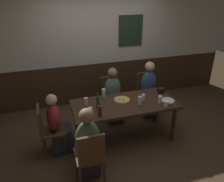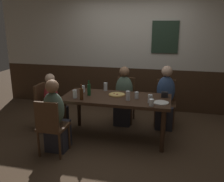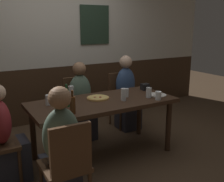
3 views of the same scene
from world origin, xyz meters
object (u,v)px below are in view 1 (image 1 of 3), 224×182
(dining_table, at_px, (125,107))
(person_head_west, at_px, (58,128))
(pizza, at_px, (122,100))
(pint_glass_stout, at_px, (143,98))
(beer_bottle_brown, at_px, (100,110))
(chair_mid_far, at_px, (111,95))
(condiment_caddy, at_px, (161,90))
(person_left_near, at_px, (88,148))
(person_mid_far, at_px, (113,99))
(chair_right_far, at_px, (146,90))
(tumbler_water, at_px, (104,93))
(chair_head_west, at_px, (48,128))
(pint_glass_pale, at_px, (140,101))
(beer_bottle_green, at_px, (98,102))
(beer_glass_half, at_px, (86,102))
(plate_white_large, at_px, (167,100))
(pint_glass_amber, at_px, (166,104))
(tumbler_short, at_px, (160,100))
(highball_clear, at_px, (90,112))
(chair_left_near, at_px, (90,155))
(person_right_far, at_px, (149,93))

(dining_table, distance_m, person_head_west, 1.18)
(pizza, relative_size, pint_glass_stout, 2.58)
(beer_bottle_brown, bearing_deg, chair_mid_far, 65.08)
(condiment_caddy, bearing_deg, person_head_west, -174.48)
(person_head_west, bearing_deg, dining_table, 0.00)
(person_left_near, height_order, person_mid_far, person_left_near)
(chair_right_far, distance_m, tumbler_water, 1.22)
(pizza, xyz_separation_m, condiment_caddy, (0.81, 0.08, 0.03))
(person_left_near, bearing_deg, chair_head_west, 128.29)
(pint_glass_pale, relative_size, beer_bottle_green, 0.58)
(dining_table, relative_size, pint_glass_stout, 16.40)
(chair_right_far, xyz_separation_m, pint_glass_stout, (-0.45, -0.83, 0.29))
(chair_head_west, xyz_separation_m, pint_glass_pale, (1.55, -0.13, 0.31))
(beer_glass_half, distance_m, plate_white_large, 1.43)
(pint_glass_amber, height_order, beer_bottle_green, beer_bottle_green)
(chair_head_west, xyz_separation_m, beer_bottle_brown, (0.81, -0.28, 0.34))
(chair_mid_far, height_order, pint_glass_pale, pint_glass_pale)
(chair_mid_far, height_order, beer_glass_half, chair_mid_far)
(pint_glass_stout, relative_size, tumbler_short, 0.85)
(chair_right_far, bearing_deg, chair_head_west, -158.77)
(highball_clear, height_order, condiment_caddy, highball_clear)
(dining_table, xyz_separation_m, chair_left_near, (-0.80, -0.83, -0.16))
(pint_glass_pale, bearing_deg, person_left_near, -152.46)
(beer_glass_half, relative_size, pint_glass_pale, 0.81)
(beer_bottle_green, bearing_deg, beer_glass_half, 135.10)
(tumbler_short, xyz_separation_m, beer_bottle_green, (-1.06, 0.16, 0.05))
(tumbler_water, height_order, beer_bottle_green, beer_bottle_green)
(chair_right_far, relative_size, pint_glass_amber, 8.12)
(chair_right_far, height_order, highball_clear, same)
(pint_glass_pale, distance_m, beer_bottle_green, 0.71)
(beer_glass_half, height_order, tumbler_water, tumbler_water)
(dining_table, height_order, beer_bottle_green, beer_bottle_green)
(chair_left_near, xyz_separation_m, person_mid_far, (0.80, 1.49, -0.02))
(beer_bottle_green, bearing_deg, highball_clear, -129.90)
(pizza, relative_size, highball_clear, 2.06)
(person_head_west, xyz_separation_m, person_right_far, (1.96, 0.67, 0.05))
(chair_left_near, relative_size, person_left_near, 0.76)
(person_left_near, height_order, pint_glass_stout, person_left_near)
(chair_right_far, bearing_deg, pint_glass_pale, -121.05)
(person_mid_far, relative_size, beer_bottle_brown, 4.49)
(chair_mid_far, distance_m, person_left_near, 1.69)
(chair_left_near, height_order, condiment_caddy, chair_left_near)
(chair_right_far, bearing_deg, chair_mid_far, 180.00)
(chair_head_west, distance_m, plate_white_large, 2.10)
(chair_mid_far, distance_m, pint_glass_amber, 1.34)
(condiment_caddy, bearing_deg, plate_white_large, -97.48)
(pint_glass_stout, height_order, beer_bottle_brown, beer_bottle_brown)
(pint_glass_stout, xyz_separation_m, beer_bottle_green, (-0.83, -0.01, 0.06))
(person_head_west, bearing_deg, beer_bottle_brown, -23.37)
(pint_glass_amber, xyz_separation_m, plate_white_large, (0.13, 0.18, -0.04))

